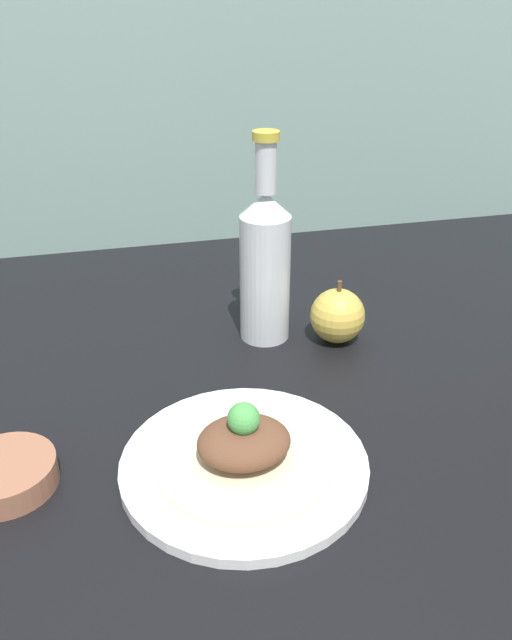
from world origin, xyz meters
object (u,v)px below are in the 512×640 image
plate (244,463)px  cider_bottle (265,262)px  plated_food (244,445)px  dipping_bowl (6,474)px  apple (337,316)px

plate → cider_bottle: size_ratio=0.90×
plated_food → dipping_bowl: bearing=172.2°
plate → plated_food: 2.55cm
plated_food → cider_bottle: cider_bottle is taller
apple → cider_bottle: bearing=159.3°
cider_bottle → plated_food: bearing=-108.7°
apple → dipping_bowl: 49.74cm
plate → plated_food: bearing=-90.0°
plate → plated_food: (0.00, -0.00, 2.55)cm
cider_bottle → apple: cider_bottle is taller
apple → plated_food: bearing=-128.9°
apple → dipping_bowl: apple is taller
plate → dipping_bowl: bearing=172.2°
plated_food → dipping_bowl: 25.54cm
cider_bottle → apple: 13.51cm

